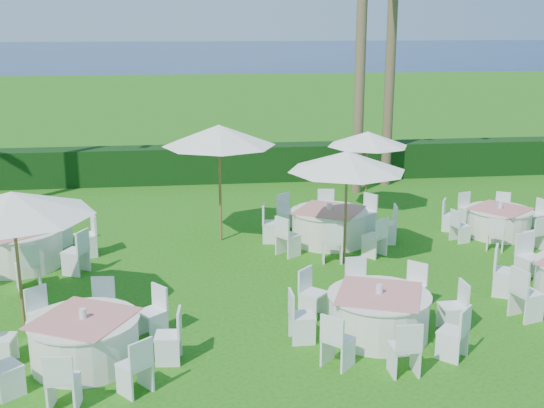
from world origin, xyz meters
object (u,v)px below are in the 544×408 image
at_px(banquet_table_b, 378,313).
at_px(umbrella_b, 347,161).
at_px(banquet_table_f, 499,221).
at_px(umbrella_d, 368,139).
at_px(banquet_table_a, 85,339).
at_px(umbrella_a, 12,204).
at_px(banquet_table_e, 329,225).
at_px(umbrella_c, 219,135).
at_px(banquet_table_d, 19,247).

height_order(banquet_table_b, umbrella_b, umbrella_b).
xyz_separation_m(banquet_table_f, umbrella_d, (-2.80, 2.49, 1.74)).
bearing_deg(banquet_table_f, banquet_table_a, -149.78).
distance_m(banquet_table_f, umbrella_a, 11.61).
bearing_deg(umbrella_a, banquet_table_b, -10.50).
height_order(banquet_table_a, banquet_table_e, banquet_table_e).
distance_m(banquet_table_a, banquet_table_b, 4.88).
bearing_deg(banquet_table_a, umbrella_c, 67.69).
bearing_deg(banquet_table_e, umbrella_c, 169.62).
bearing_deg(umbrella_a, umbrella_c, 50.21).
relative_size(banquet_table_d, umbrella_d, 1.43).
bearing_deg(umbrella_a, banquet_table_d, 103.58).
relative_size(banquet_table_f, umbrella_a, 1.00).
distance_m(banquet_table_b, umbrella_a, 6.52).
bearing_deg(umbrella_b, umbrella_d, 68.93).
bearing_deg(banquet_table_d, banquet_table_b, -32.23).
bearing_deg(umbrella_b, banquet_table_b, -94.05).
bearing_deg(banquet_table_f, banquet_table_e, 179.80).
bearing_deg(umbrella_a, banquet_table_e, 32.25).
bearing_deg(banquet_table_d, umbrella_d, 20.52).
distance_m(banquet_table_a, umbrella_d, 10.54).
bearing_deg(banquet_table_b, banquet_table_e, 87.67).
relative_size(banquet_table_b, umbrella_c, 1.07).
relative_size(banquet_table_e, umbrella_d, 1.41).
bearing_deg(banquet_table_b, umbrella_c, 113.15).
distance_m(banquet_table_e, umbrella_a, 7.74).
bearing_deg(umbrella_b, umbrella_c, 143.94).
bearing_deg(banquet_table_a, umbrella_b, 38.32).
relative_size(banquet_table_e, umbrella_c, 1.14).
bearing_deg(umbrella_b, umbrella_a, -158.32).
bearing_deg(banquet_table_d, umbrella_b, -5.41).
relative_size(banquet_table_b, umbrella_a, 1.11).
bearing_deg(banquet_table_b, umbrella_a, 169.50).
bearing_deg(umbrella_a, banquet_table_f, 20.44).
relative_size(banquet_table_f, umbrella_d, 1.20).
bearing_deg(banquet_table_e, banquet_table_b, -92.33).
distance_m(banquet_table_b, banquet_table_d, 8.20).
distance_m(banquet_table_d, umbrella_c, 5.18).
bearing_deg(umbrella_b, banquet_table_e, 92.01).
bearing_deg(banquet_table_a, banquet_table_e, 47.37).
bearing_deg(umbrella_d, banquet_table_d, -159.48).
height_order(banquet_table_d, banquet_table_f, banquet_table_d).
bearing_deg(banquet_table_b, banquet_table_d, 147.77).
xyz_separation_m(umbrella_a, umbrella_d, (7.93, 6.49, -0.14)).
xyz_separation_m(banquet_table_b, banquet_table_e, (0.21, 5.15, 0.02)).
height_order(banquet_table_a, umbrella_a, umbrella_a).
distance_m(banquet_table_a, umbrella_a, 2.71).
distance_m(banquet_table_e, banquet_table_f, 4.37).
distance_m(banquet_table_e, umbrella_b, 2.39).
xyz_separation_m(banquet_table_a, umbrella_d, (6.65, 8.00, 1.71)).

